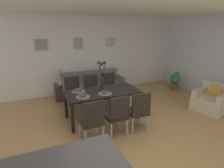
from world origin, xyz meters
TOP-DOWN VIEW (x-y plane):
  - ground_plane at (0.00, 0.00)m, footprint 9.00×9.00m
  - back_wall_panel at (0.00, 3.25)m, footprint 9.00×0.10m
  - ceiling_panel at (0.00, 0.40)m, footprint 9.00×7.20m
  - dining_table at (-0.17, 1.00)m, footprint 1.80×0.91m
  - dining_chair_near_left at (-0.71, 0.13)m, footprint 0.46×0.46m
  - dining_chair_near_right at (-0.70, 1.87)m, footprint 0.46×0.46m
  - dining_chair_far_left at (-0.15, 0.14)m, footprint 0.46×0.46m
  - dining_chair_far_right at (-0.15, 1.87)m, footprint 0.44×0.44m
  - dining_chair_mid_left at (0.38, 0.15)m, footprint 0.47×0.47m
  - dining_chair_mid_right at (0.38, 1.86)m, footprint 0.46×0.46m
  - centerpiece_vase at (-0.17, 1.00)m, footprint 0.21×0.23m
  - placemat_near_left at (-0.71, 0.79)m, footprint 0.32×0.32m
  - bowl_near_left at (-0.71, 0.79)m, footprint 0.17×0.17m
  - placemat_near_right at (-0.71, 1.20)m, footprint 0.32×0.32m
  - bowl_near_right at (-0.71, 1.20)m, footprint 0.17×0.17m
  - placemat_far_left at (-0.17, 0.79)m, footprint 0.32×0.32m
  - bowl_far_left at (-0.17, 0.79)m, footprint 0.17×0.17m
  - sofa at (0.12, 2.70)m, footprint 2.03×0.84m
  - side_table at (-0.94, 2.68)m, footprint 0.36×0.36m
  - table_lamp at (-0.94, 2.68)m, footprint 0.22×0.22m
  - armchair at (2.81, 0.23)m, footprint 0.98×0.98m
  - framed_picture_left at (-1.34, 3.18)m, footprint 0.41×0.03m
  - framed_picture_center at (-0.17, 3.18)m, footprint 0.32×0.03m
  - framed_picture_right at (1.00, 3.18)m, footprint 0.37×0.03m
  - potted_plant at (3.16, 2.11)m, footprint 0.36×0.36m

SIDE VIEW (x-z plane):
  - ground_plane at x=0.00m, z-range 0.00..0.00m
  - side_table at x=-0.94m, z-range 0.00..0.52m
  - sofa at x=0.12m, z-range -0.12..0.68m
  - armchair at x=2.81m, z-range -0.09..0.66m
  - potted_plant at x=3.16m, z-range 0.04..0.71m
  - dining_chair_near_left at x=-0.71m, z-range 0.05..0.97m
  - dining_chair_near_right at x=-0.70m, z-range 0.05..0.97m
  - dining_chair_far_left at x=-0.15m, z-range 0.05..0.97m
  - dining_chair_far_right at x=-0.15m, z-range 0.05..0.97m
  - dining_chair_mid_left at x=0.38m, z-range 0.05..0.97m
  - dining_chair_mid_right at x=0.38m, z-range 0.05..0.97m
  - dining_table at x=-0.17m, z-range 0.29..1.03m
  - placemat_near_left at x=-0.71m, z-range 0.74..0.75m
  - placemat_near_right at x=-0.71m, z-range 0.74..0.75m
  - placemat_far_left at x=-0.17m, z-range 0.74..0.75m
  - bowl_near_left at x=-0.71m, z-range 0.75..0.81m
  - bowl_near_right at x=-0.71m, z-range 0.75..0.81m
  - bowl_far_left at x=-0.17m, z-range 0.75..0.81m
  - table_lamp at x=-0.94m, z-range 0.64..1.15m
  - centerpiece_vase at x=-0.17m, z-range 0.66..1.39m
  - back_wall_panel at x=0.00m, z-range 0.00..2.60m
  - framed_picture_left at x=-1.34m, z-range 1.54..1.91m
  - framed_picture_center at x=-0.17m, z-range 1.53..1.92m
  - framed_picture_right at x=1.00m, z-range 1.57..1.88m
  - ceiling_panel at x=0.00m, z-range 2.60..2.68m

